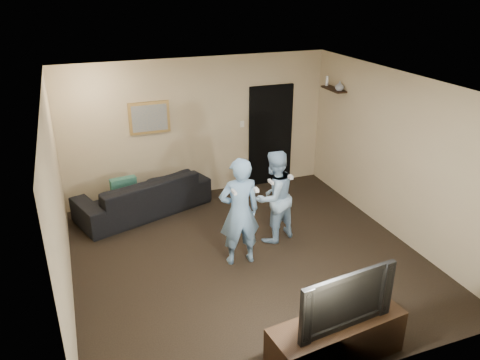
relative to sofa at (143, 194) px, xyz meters
name	(u,v)px	position (x,y,z in m)	size (l,w,h in m)	color
ground	(247,257)	(1.18, -2.05, -0.34)	(5.00, 5.00, 0.00)	black
ceiling	(249,85)	(1.18, -2.05, 2.26)	(5.00, 5.00, 0.04)	silver
wall_back	(199,128)	(1.18, 0.45, 0.96)	(5.00, 0.04, 2.60)	tan
wall_front	(346,277)	(1.18, -4.55, 0.96)	(5.00, 0.04, 2.60)	tan
wall_left	(58,206)	(-1.32, -2.05, 0.96)	(0.04, 5.00, 2.60)	tan
wall_right	(396,156)	(3.68, -2.05, 0.96)	(0.04, 5.00, 2.60)	tan
sofa	(143,194)	(0.00, 0.00, 0.00)	(2.33, 0.91, 0.68)	black
throw_pillow	(124,190)	(-0.32, 0.00, 0.14)	(0.44, 0.14, 0.44)	#1A4E42
painting_frame	(149,118)	(0.28, 0.43, 1.26)	(0.72, 0.05, 0.57)	olive
painting_canvas	(150,118)	(0.28, 0.40, 1.26)	(0.62, 0.01, 0.47)	slate
doorway	(270,136)	(2.63, 0.42, 0.66)	(0.90, 0.06, 2.00)	black
light_switch	(242,124)	(2.03, 0.43, 0.96)	(0.08, 0.02, 0.12)	silver
wall_shelf	(334,89)	(3.57, -0.25, 1.65)	(0.20, 0.60, 0.03)	black
shelf_vase	(340,86)	(3.57, -0.44, 1.75)	(0.16, 0.16, 0.17)	#A8A8AD
shelf_figurine	(327,81)	(3.57, 0.00, 1.76)	(0.06, 0.06, 0.18)	silver
tv_console	(336,341)	(1.34, -4.28, -0.09)	(1.53, 0.49, 0.55)	black
television	(341,295)	(1.34, -4.28, 0.51)	(1.15, 0.15, 0.66)	black
wii_player_left	(239,212)	(1.04, -2.10, 0.48)	(0.62, 0.50, 1.63)	#7099C2
wii_player_right	(274,197)	(1.77, -1.67, 0.41)	(0.87, 0.77, 1.49)	#9ABFE0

